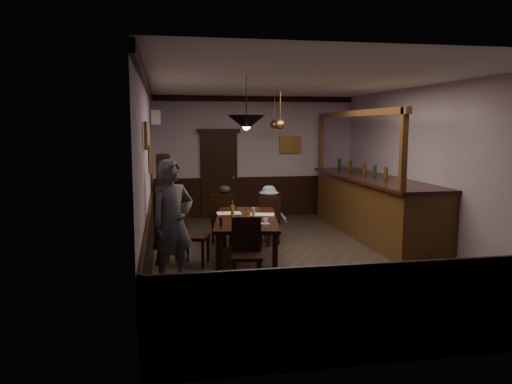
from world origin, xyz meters
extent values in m
cube|color=#2D2621|center=(0.00, 0.00, -0.01)|extent=(5.00, 8.00, 0.01)
cube|color=white|center=(0.00, 0.00, 3.00)|extent=(5.00, 8.00, 0.01)
cube|color=#A993AB|center=(0.00, 4.00, 1.50)|extent=(5.00, 0.01, 3.00)
cube|color=#A993AB|center=(0.00, -4.00, 1.50)|extent=(5.00, 0.01, 3.00)
cube|color=#A993AB|center=(-2.50, 0.00, 1.50)|extent=(0.01, 8.00, 3.00)
cube|color=#A993AB|center=(2.50, 0.00, 1.50)|extent=(0.01, 8.00, 3.00)
cube|color=black|center=(-0.90, -0.13, 0.72)|extent=(1.34, 2.33, 0.06)
cube|color=black|center=(-1.48, -1.07, 0.34)|extent=(0.07, 0.07, 0.69)
cube|color=black|center=(-0.65, -1.21, 0.34)|extent=(0.07, 0.07, 0.69)
cube|color=black|center=(-1.15, 0.94, 0.34)|extent=(0.07, 0.07, 0.69)
cube|color=black|center=(-0.32, 0.81, 0.34)|extent=(0.07, 0.07, 0.69)
cube|color=black|center=(-1.12, 1.27, 0.46)|extent=(0.54, 0.54, 0.05)
cube|color=black|center=(-1.18, 1.09, 0.73)|extent=(0.42, 0.17, 0.51)
cube|color=black|center=(-0.90, 1.38, 0.22)|extent=(0.04, 0.04, 0.43)
cube|color=black|center=(-1.23, 1.49, 0.22)|extent=(0.04, 0.04, 0.43)
cube|color=black|center=(-1.01, 1.06, 0.22)|extent=(0.04, 0.04, 0.43)
cube|color=black|center=(-1.34, 1.16, 0.22)|extent=(0.04, 0.04, 0.43)
cube|color=black|center=(-0.23, 1.13, 0.44)|extent=(0.47, 0.47, 0.05)
cube|color=black|center=(-0.26, 0.94, 0.71)|extent=(0.41, 0.10, 0.49)
cube|color=black|center=(-0.04, 1.27, 0.21)|extent=(0.04, 0.04, 0.42)
cube|color=black|center=(-0.37, 1.32, 0.21)|extent=(0.04, 0.04, 0.42)
cube|color=black|center=(-0.09, 0.94, 0.21)|extent=(0.04, 0.04, 0.42)
cube|color=black|center=(-0.42, 0.99, 0.21)|extent=(0.04, 0.04, 0.42)
cube|color=black|center=(-1.12, -1.51, 0.46)|extent=(0.48, 0.48, 0.05)
cube|color=black|center=(-1.10, -1.32, 0.73)|extent=(0.43, 0.10, 0.51)
cube|color=black|center=(-1.32, -1.66, 0.22)|extent=(0.04, 0.04, 0.44)
cube|color=black|center=(-0.98, -1.71, 0.22)|extent=(0.04, 0.04, 0.44)
cube|color=black|center=(-1.27, -1.32, 0.22)|extent=(0.04, 0.04, 0.44)
cube|color=black|center=(-0.93, -1.37, 0.22)|extent=(0.04, 0.04, 0.44)
cube|color=black|center=(-1.77, -0.19, 0.47)|extent=(0.55, 0.55, 0.05)
cube|color=black|center=(-1.95, -0.13, 0.75)|extent=(0.18, 0.43, 0.52)
cube|color=black|center=(-1.66, -0.41, 0.22)|extent=(0.04, 0.04, 0.45)
cube|color=black|center=(-1.54, -0.08, 0.22)|extent=(0.04, 0.04, 0.45)
cube|color=black|center=(-1.99, -0.30, 0.22)|extent=(0.04, 0.04, 0.45)
cube|color=black|center=(-1.88, 0.03, 0.22)|extent=(0.04, 0.04, 0.45)
imported|color=#4D4F58|center=(-2.14, -1.19, 0.91)|extent=(0.79, 0.70, 1.81)
imported|color=#404429|center=(-1.09, 1.47, 0.55)|extent=(0.58, 0.47, 1.10)
imported|color=slate|center=(-0.20, 1.33, 0.55)|extent=(0.80, 0.62, 1.10)
cube|color=silver|center=(-1.13, 0.31, 0.75)|extent=(0.43, 0.31, 0.01)
cube|color=silver|center=(-0.59, 0.08, 0.75)|extent=(0.48, 0.40, 0.01)
cube|color=#F2C959|center=(-0.96, -0.34, 0.75)|extent=(0.17, 0.17, 0.00)
cylinder|color=white|center=(-0.71, -0.74, 0.76)|extent=(0.15, 0.15, 0.01)
imported|color=white|center=(-0.69, -0.69, 0.80)|extent=(0.09, 0.09, 0.07)
cylinder|color=white|center=(-1.08, -0.70, 0.76)|extent=(0.22, 0.22, 0.01)
torus|color=#C68C47|center=(-1.09, -0.64, 0.79)|extent=(0.13, 0.13, 0.04)
torus|color=#C68C47|center=(-1.02, -0.61, 0.79)|extent=(0.13, 0.13, 0.04)
cylinder|color=orange|center=(-0.88, -0.23, 0.81)|extent=(0.07, 0.07, 0.12)
cylinder|color=#BF721E|center=(-1.12, -0.05, 0.85)|extent=(0.06, 0.06, 0.20)
cylinder|color=silver|center=(-0.77, -0.06, 0.82)|extent=(0.06, 0.06, 0.15)
cylinder|color=black|center=(-1.40, -0.76, 0.82)|extent=(0.04, 0.04, 0.14)
cube|color=black|center=(-2.20, 2.10, 0.46)|extent=(0.46, 1.28, 0.91)
cube|color=black|center=(-2.20, 2.10, 0.96)|extent=(0.44, 1.23, 0.07)
cube|color=black|center=(-2.25, 2.10, 1.32)|extent=(0.27, 0.82, 0.73)
cube|color=#4B2C14|center=(2.00, 1.30, 0.59)|extent=(0.96, 4.50, 1.18)
cube|color=black|center=(1.98, 1.30, 1.20)|extent=(1.07, 4.61, 0.06)
cube|color=#4B2C14|center=(1.57, 1.30, 2.52)|extent=(0.10, 4.39, 0.12)
cube|color=#4B2C14|center=(1.57, -0.84, 1.88)|extent=(0.10, 0.10, 1.39)
cube|color=#4B2C14|center=(1.57, 3.45, 1.88)|extent=(0.10, 0.10, 1.39)
cube|color=black|center=(-0.90, 3.95, 1.05)|extent=(0.90, 0.06, 2.10)
cube|color=white|center=(-2.38, 2.90, 2.45)|extent=(0.20, 0.85, 0.30)
cube|color=olive|center=(-2.46, -1.60, 2.15)|extent=(0.04, 0.28, 0.36)
cube|color=olive|center=(-2.46, 0.80, 1.70)|extent=(0.04, 0.62, 0.48)
cube|color=olive|center=(0.90, 3.96, 1.80)|extent=(0.55, 0.04, 0.42)
cylinder|color=black|center=(-1.03, -0.92, 2.66)|extent=(0.02, 0.02, 0.68)
cone|color=black|center=(-1.03, -0.92, 2.32)|extent=(0.56, 0.56, 0.22)
sphere|color=#FFD88C|center=(-1.03, -0.92, 2.27)|extent=(0.12, 0.12, 0.12)
cylinder|color=#BF8C3F|center=(0.10, 1.67, 2.65)|extent=(0.02, 0.02, 0.70)
cone|color=#BF8C3F|center=(0.10, 1.67, 2.30)|extent=(0.20, 0.20, 0.22)
sphere|color=#FFD88C|center=(0.10, 1.67, 2.25)|extent=(0.12, 0.12, 0.12)
cylinder|color=#BF8C3F|center=(0.30, 3.10, 2.65)|extent=(0.02, 0.02, 0.70)
cone|color=#BF8C3F|center=(0.30, 3.10, 2.30)|extent=(0.20, 0.20, 0.22)
sphere|color=#FFD88C|center=(0.30, 3.10, 2.25)|extent=(0.12, 0.12, 0.12)
camera|label=1|loc=(-2.25, -8.23, 2.28)|focal=35.00mm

